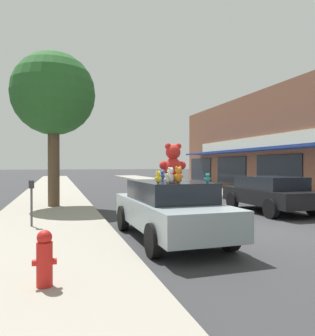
{
  "coord_description": "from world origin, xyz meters",
  "views": [
    {
      "loc": [
        -5.18,
        -7.67,
        1.82
      ],
      "look_at": [
        -2.31,
        1.64,
        1.73
      ],
      "focal_mm": 35.0,
      "sensor_mm": 36.0,
      "label": 1
    }
  ],
  "objects_px": {
    "parking_meter": "(32,197)",
    "fire_hydrant": "(45,258)",
    "teddy_bear_orange": "(178,175)",
    "parked_car_far_center": "(270,193)",
    "street_tree": "(54,95)",
    "teddy_bear_white": "(170,176)",
    "plush_art_car": "(169,208)",
    "teddy_bear_cream": "(167,179)",
    "teddy_bear_blue": "(162,175)",
    "teddy_bear_giant": "(173,163)",
    "teddy_bear_teal": "(208,178)",
    "teddy_bear_yellow": "(158,177)"
  },
  "relations": [
    {
      "from": "teddy_bear_white",
      "to": "plush_art_car",
      "type": "bearing_deg",
      "value": -144.53
    },
    {
      "from": "teddy_bear_giant",
      "to": "teddy_bear_teal",
      "type": "distance_m",
      "value": 1.11
    },
    {
      "from": "teddy_bear_giant",
      "to": "fire_hydrant",
      "type": "height_order",
      "value": "teddy_bear_giant"
    },
    {
      "from": "teddy_bear_cream",
      "to": "teddy_bear_teal",
      "type": "bearing_deg",
      "value": 144.71
    },
    {
      "from": "teddy_bear_yellow",
      "to": "teddy_bear_blue",
      "type": "height_order",
      "value": "teddy_bear_yellow"
    },
    {
      "from": "teddy_bear_blue",
      "to": "teddy_bear_cream",
      "type": "bearing_deg",
      "value": 108.95
    },
    {
      "from": "plush_art_car",
      "to": "street_tree",
      "type": "distance_m",
      "value": 8.17
    },
    {
      "from": "parking_meter",
      "to": "fire_hydrant",
      "type": "bearing_deg",
      "value": -84.04
    },
    {
      "from": "plush_art_car",
      "to": "street_tree",
      "type": "xyz_separation_m",
      "value": [
        -2.74,
        6.6,
        3.94
      ]
    },
    {
      "from": "fire_hydrant",
      "to": "street_tree",
      "type": "bearing_deg",
      "value": 89.74
    },
    {
      "from": "parking_meter",
      "to": "teddy_bear_blue",
      "type": "bearing_deg",
      "value": -19.97
    },
    {
      "from": "teddy_bear_cream",
      "to": "parking_meter",
      "type": "relative_size",
      "value": 0.17
    },
    {
      "from": "teddy_bear_white",
      "to": "teddy_bear_blue",
      "type": "relative_size",
      "value": 1.39
    },
    {
      "from": "teddy_bear_blue",
      "to": "street_tree",
      "type": "relative_size",
      "value": 0.04
    },
    {
      "from": "teddy_bear_yellow",
      "to": "fire_hydrant",
      "type": "xyz_separation_m",
      "value": [
        -2.25,
        -1.88,
        -1.04
      ]
    },
    {
      "from": "plush_art_car",
      "to": "parked_car_far_center",
      "type": "relative_size",
      "value": 1.12
    },
    {
      "from": "teddy_bear_yellow",
      "to": "teddy_bear_orange",
      "type": "height_order",
      "value": "teddy_bear_orange"
    },
    {
      "from": "teddy_bear_white",
      "to": "teddy_bear_cream",
      "type": "height_order",
      "value": "teddy_bear_white"
    },
    {
      "from": "teddy_bear_white",
      "to": "street_tree",
      "type": "xyz_separation_m",
      "value": [
        -2.46,
        7.5,
        3.12
      ]
    },
    {
      "from": "teddy_bear_blue",
      "to": "teddy_bear_orange",
      "type": "bearing_deg",
      "value": 117.23
    },
    {
      "from": "teddy_bear_cream",
      "to": "parked_car_far_center",
      "type": "xyz_separation_m",
      "value": [
        5.58,
        4.13,
        -0.77
      ]
    },
    {
      "from": "plush_art_car",
      "to": "fire_hydrant",
      "type": "bearing_deg",
      "value": -136.56
    },
    {
      "from": "teddy_bear_white",
      "to": "teddy_bear_cream",
      "type": "distance_m",
      "value": 0.15
    },
    {
      "from": "teddy_bear_yellow",
      "to": "teddy_bear_teal",
      "type": "bearing_deg",
      "value": 146.14
    },
    {
      "from": "plush_art_car",
      "to": "teddy_bear_white",
      "type": "distance_m",
      "value": 1.25
    },
    {
      "from": "teddy_bear_giant",
      "to": "parking_meter",
      "type": "height_order",
      "value": "teddy_bear_giant"
    },
    {
      "from": "teddy_bear_blue",
      "to": "parked_car_far_center",
      "type": "height_order",
      "value": "teddy_bear_blue"
    },
    {
      "from": "teddy_bear_teal",
      "to": "street_tree",
      "type": "distance_m",
      "value": 8.83
    },
    {
      "from": "teddy_bear_teal",
      "to": "teddy_bear_white",
      "type": "bearing_deg",
      "value": 22.85
    },
    {
      "from": "teddy_bear_giant",
      "to": "parked_car_far_center",
      "type": "xyz_separation_m",
      "value": [
        5.08,
        3.14,
        -1.11
      ]
    },
    {
      "from": "teddy_bear_white",
      "to": "parking_meter",
      "type": "height_order",
      "value": "teddy_bear_white"
    },
    {
      "from": "teddy_bear_giant",
      "to": "teddy_bear_blue",
      "type": "distance_m",
      "value": 0.93
    },
    {
      "from": "fire_hydrant",
      "to": "teddy_bear_teal",
      "type": "bearing_deg",
      "value": 28.1
    },
    {
      "from": "teddy_bear_orange",
      "to": "teddy_bear_blue",
      "type": "distance_m",
      "value": 1.8
    },
    {
      "from": "street_tree",
      "to": "teddy_bear_orange",
      "type": "bearing_deg",
      "value": -70.62
    },
    {
      "from": "plush_art_car",
      "to": "parking_meter",
      "type": "xyz_separation_m",
      "value": [
        -3.29,
        2.12,
        0.16
      ]
    },
    {
      "from": "teddy_bear_orange",
      "to": "parked_car_far_center",
      "type": "relative_size",
      "value": 0.09
    },
    {
      "from": "teddy_bear_cream",
      "to": "teddy_bear_blue",
      "type": "bearing_deg",
      "value": -143.51
    },
    {
      "from": "teddy_bear_cream",
      "to": "street_tree",
      "type": "relative_size",
      "value": 0.03
    },
    {
      "from": "teddy_bear_teal",
      "to": "parked_car_far_center",
      "type": "relative_size",
      "value": 0.05
    },
    {
      "from": "fire_hydrant",
      "to": "teddy_bear_white",
      "type": "bearing_deg",
      "value": 36.17
    },
    {
      "from": "teddy_bear_orange",
      "to": "street_tree",
      "type": "relative_size",
      "value": 0.06
    },
    {
      "from": "teddy_bear_white",
      "to": "fire_hydrant",
      "type": "xyz_separation_m",
      "value": [
        -2.51,
        -1.83,
        -1.07
      ]
    },
    {
      "from": "teddy_bear_blue",
      "to": "parked_car_far_center",
      "type": "distance_m",
      "value": 5.61
    },
    {
      "from": "fire_hydrant",
      "to": "plush_art_car",
      "type": "bearing_deg",
      "value": 44.43
    },
    {
      "from": "teddy_bear_white",
      "to": "parked_car_far_center",
      "type": "xyz_separation_m",
      "value": [
        5.47,
        4.04,
        -0.83
      ]
    },
    {
      "from": "teddy_bear_white",
      "to": "parked_car_far_center",
      "type": "height_order",
      "value": "teddy_bear_white"
    },
    {
      "from": "teddy_bear_yellow",
      "to": "fire_hydrant",
      "type": "distance_m",
      "value": 3.11
    },
    {
      "from": "teddy_bear_orange",
      "to": "parked_car_far_center",
      "type": "bearing_deg",
      "value": -161.67
    },
    {
      "from": "teddy_bear_white",
      "to": "street_tree",
      "type": "height_order",
      "value": "street_tree"
    }
  ]
}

